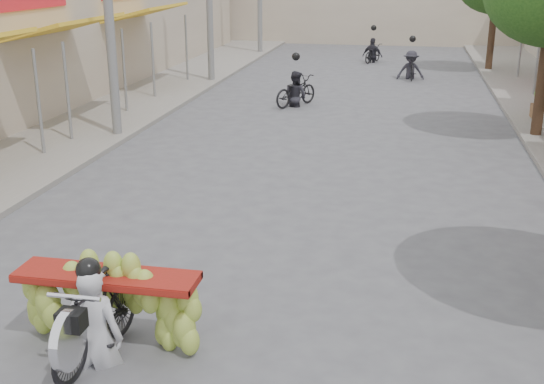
% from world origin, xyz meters
% --- Properties ---
extents(sidewalk_left, '(4.00, 60.00, 0.12)m').
position_xyz_m(sidewalk_left, '(-7.00, 15.00, 0.06)').
color(sidewalk_left, gray).
rests_on(sidewalk_left, ground).
extents(banana_motorbike, '(2.20, 1.90, 2.20)m').
position_xyz_m(banana_motorbike, '(-1.32, 2.10, 0.72)').
color(banana_motorbike, black).
rests_on(banana_motorbike, ground).
extents(bg_motorbike_a, '(1.46, 1.83, 1.95)m').
position_xyz_m(bg_motorbike_a, '(-1.47, 17.08, 0.73)').
color(bg_motorbike_a, black).
rests_on(bg_motorbike_a, ground).
extents(bg_motorbike_b, '(1.10, 1.78, 1.95)m').
position_xyz_m(bg_motorbike_b, '(2.14, 23.23, 0.84)').
color(bg_motorbike_b, black).
rests_on(bg_motorbike_b, ground).
extents(bg_motorbike_c, '(1.10, 1.59, 1.95)m').
position_xyz_m(bg_motorbike_c, '(0.39, 27.84, 0.82)').
color(bg_motorbike_c, black).
rests_on(bg_motorbike_c, ground).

